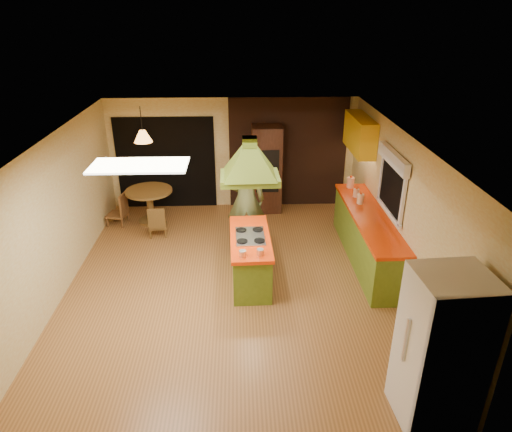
{
  "coord_description": "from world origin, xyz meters",
  "views": [
    {
      "loc": [
        0.14,
        -6.66,
        4.31
      ],
      "look_at": [
        0.41,
        0.12,
        1.15
      ],
      "focal_mm": 32.0,
      "sensor_mm": 36.0,
      "label": 1
    }
  ],
  "objects_px": {
    "kitchen_island": "(250,258)",
    "canister_large": "(351,182)",
    "dining_table": "(150,200)",
    "refrigerator": "(441,350)",
    "wall_oven": "(266,169)",
    "man": "(246,200)"
  },
  "relations": [
    {
      "from": "kitchen_island",
      "to": "canister_large",
      "type": "xyz_separation_m",
      "value": [
        2.09,
        1.9,
        0.61
      ]
    },
    {
      "from": "dining_table",
      "to": "refrigerator",
      "type": "bearing_deg",
      "value": -52.59
    },
    {
      "from": "dining_table",
      "to": "kitchen_island",
      "type": "bearing_deg",
      "value": -48.7
    },
    {
      "from": "kitchen_island",
      "to": "wall_oven",
      "type": "xyz_separation_m",
      "value": [
        0.44,
        2.93,
        0.56
      ]
    },
    {
      "from": "man",
      "to": "dining_table",
      "type": "height_order",
      "value": "man"
    },
    {
      "from": "kitchen_island",
      "to": "canister_large",
      "type": "relative_size",
      "value": 7.75
    },
    {
      "from": "kitchen_island",
      "to": "dining_table",
      "type": "bearing_deg",
      "value": 129.82
    },
    {
      "from": "refrigerator",
      "to": "dining_table",
      "type": "bearing_deg",
      "value": 123.8
    },
    {
      "from": "man",
      "to": "dining_table",
      "type": "bearing_deg",
      "value": -30.96
    },
    {
      "from": "man",
      "to": "kitchen_island",
      "type": "bearing_deg",
      "value": 92.19
    },
    {
      "from": "refrigerator",
      "to": "canister_large",
      "type": "distance_m",
      "value": 4.84
    },
    {
      "from": "kitchen_island",
      "to": "man",
      "type": "xyz_separation_m",
      "value": [
        -0.05,
        1.17,
        0.57
      ]
    },
    {
      "from": "kitchen_island",
      "to": "canister_large",
      "type": "height_order",
      "value": "canister_large"
    },
    {
      "from": "kitchen_island",
      "to": "wall_oven",
      "type": "distance_m",
      "value": 3.02
    },
    {
      "from": "canister_large",
      "to": "dining_table",
      "type": "bearing_deg",
      "value": 173.51
    },
    {
      "from": "kitchen_island",
      "to": "refrigerator",
      "type": "xyz_separation_m",
      "value": [
        1.97,
        -2.93,
        0.52
      ]
    },
    {
      "from": "man",
      "to": "wall_oven",
      "type": "xyz_separation_m",
      "value": [
        0.49,
        1.76,
        -0.01
      ]
    },
    {
      "from": "dining_table",
      "to": "canister_large",
      "type": "bearing_deg",
      "value": -6.49
    },
    {
      "from": "man",
      "to": "canister_large",
      "type": "bearing_deg",
      "value": -161.33
    },
    {
      "from": "refrigerator",
      "to": "kitchen_island",
      "type": "bearing_deg",
      "value": 120.32
    },
    {
      "from": "kitchen_island",
      "to": "canister_large",
      "type": "distance_m",
      "value": 2.89
    },
    {
      "from": "man",
      "to": "wall_oven",
      "type": "bearing_deg",
      "value": -105.87
    }
  ]
}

